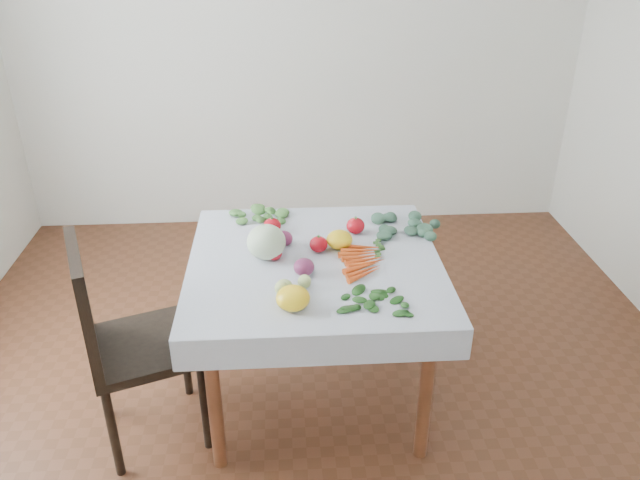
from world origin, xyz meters
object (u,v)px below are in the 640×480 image
(cabbage, at_px, (266,242))
(carrot_bunch, at_px, (363,260))
(table, at_px, (315,280))
(heirloom_back, at_px, (340,240))
(chair, at_px, (119,334))

(cabbage, relative_size, carrot_bunch, 0.54)
(table, bearing_deg, carrot_bunch, -10.72)
(table, relative_size, carrot_bunch, 3.08)
(cabbage, xyz_separation_m, heirloom_back, (0.33, 0.07, -0.04))
(table, bearing_deg, cabbage, 169.59)
(chair, relative_size, carrot_bunch, 3.07)
(cabbage, bearing_deg, carrot_bunch, -10.57)
(table, height_order, heirloom_back, heirloom_back)
(table, distance_m, heirloom_back, 0.22)
(carrot_bunch, bearing_deg, chair, -168.60)
(table, relative_size, chair, 1.00)
(chair, bearing_deg, carrot_bunch, 11.40)
(chair, bearing_deg, heirloom_back, 20.65)
(chair, distance_m, cabbage, 0.73)
(table, relative_size, heirloom_back, 8.23)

